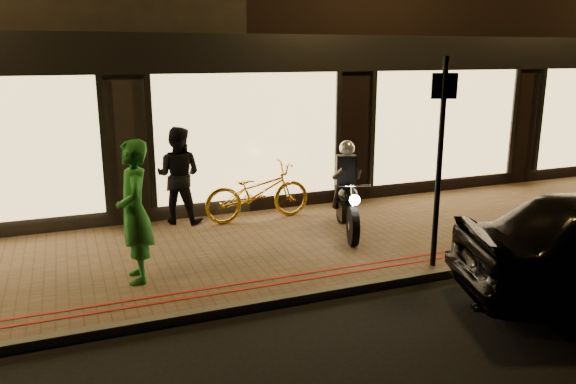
{
  "coord_description": "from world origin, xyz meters",
  "views": [
    {
      "loc": [
        -3.25,
        -6.16,
        3.16
      ],
      "look_at": [
        -0.18,
        1.53,
        1.1
      ],
      "focal_mm": 35.0,
      "sensor_mm": 36.0,
      "label": 1
    }
  ],
  "objects_px": {
    "motorcycle": "(347,198)",
    "person_green": "(134,212)",
    "sign_post": "(440,153)",
    "bicycle_gold": "(258,192)"
  },
  "relations": [
    {
      "from": "motorcycle",
      "to": "person_green",
      "type": "bearing_deg",
      "value": -148.36
    },
    {
      "from": "motorcycle",
      "to": "bicycle_gold",
      "type": "relative_size",
      "value": 0.92
    },
    {
      "from": "sign_post",
      "to": "person_green",
      "type": "distance_m",
      "value": 4.28
    },
    {
      "from": "bicycle_gold",
      "to": "person_green",
      "type": "bearing_deg",
      "value": 128.38
    },
    {
      "from": "motorcycle",
      "to": "sign_post",
      "type": "relative_size",
      "value": 0.63
    },
    {
      "from": "motorcycle",
      "to": "sign_post",
      "type": "xyz_separation_m",
      "value": [
        0.45,
        -1.89,
        1.06
      ]
    },
    {
      "from": "motorcycle",
      "to": "person_green",
      "type": "height_order",
      "value": "person_green"
    },
    {
      "from": "bicycle_gold",
      "to": "motorcycle",
      "type": "bearing_deg",
      "value": -139.39
    },
    {
      "from": "motorcycle",
      "to": "bicycle_gold",
      "type": "xyz_separation_m",
      "value": [
        -1.19,
        1.28,
        -0.08
      ]
    },
    {
      "from": "sign_post",
      "to": "bicycle_gold",
      "type": "distance_m",
      "value": 3.75
    }
  ]
}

